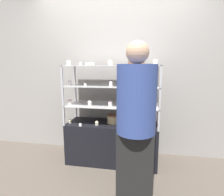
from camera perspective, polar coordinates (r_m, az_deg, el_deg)
name	(u,v)px	position (r m, az deg, el deg)	size (l,w,h in m)	color
ground_plane	(112,161)	(2.77, 0.00, -19.78)	(20.00, 20.00, 0.00)	brown
back_wall	(116,72)	(2.79, 1.38, 8.35)	(8.00, 0.05, 2.60)	gray
display_base	(112,142)	(2.64, 0.00, -14.25)	(1.28, 0.47, 0.58)	black
display_riser_lower	(112,106)	(2.47, 0.00, -2.55)	(1.28, 0.47, 0.27)	#B7B7BC
display_riser_middle	(112,87)	(2.43, 0.00, 3.74)	(1.28, 0.47, 0.27)	#B7B7BC
display_riser_upper	(112,67)	(2.42, 0.00, 10.17)	(1.28, 0.47, 0.27)	#B7B7BC
layer_cake_centerpiece	(114,119)	(2.53, 0.60, -6.79)	(0.19, 0.19, 0.13)	#DBBC84
sheet_cake_frosted	(136,63)	(2.32, 8.00, 11.40)	(0.21, 0.14, 0.07)	brown
cupcake_0	(70,121)	(2.61, -13.59, -7.34)	(0.05, 0.05, 0.06)	beige
cupcake_1	(97,123)	(2.45, -4.99, -8.18)	(0.05, 0.05, 0.06)	beige
cupcake_2	(125,123)	(2.46, 4.29, -8.11)	(0.05, 0.05, 0.06)	#CCB28C
cupcake_3	(153,126)	(2.41, 13.30, -8.78)	(0.05, 0.05, 0.06)	beige
price_tag_0	(80,125)	(2.43, -10.33, -8.60)	(0.04, 0.00, 0.04)	white
cupcake_4	(70,102)	(2.56, -13.61, -1.22)	(0.06, 0.06, 0.08)	white
cupcake_5	(90,103)	(2.42, -7.25, -1.64)	(0.06, 0.06, 0.08)	beige
cupcake_6	(110,104)	(2.36, -0.58, -1.82)	(0.06, 0.06, 0.08)	beige
cupcake_7	(132,104)	(2.36, 6.49, -1.92)	(0.06, 0.06, 0.08)	beige
cupcake_8	(156,105)	(2.35, 14.09, -2.20)	(0.06, 0.06, 0.08)	white
price_tag_1	(123,107)	(2.23, 3.71, -2.91)	(0.04, 0.00, 0.04)	white
cupcake_9	(70,83)	(2.54, -13.60, 4.83)	(0.05, 0.05, 0.07)	white
cupcake_10	(111,84)	(2.31, -0.37, 4.64)	(0.05, 0.05, 0.07)	white
cupcake_11	(155,84)	(2.31, 13.87, 4.36)	(0.05, 0.05, 0.07)	#CCB28C
price_tag_2	(85,85)	(2.30, -8.74, 4.24)	(0.04, 0.00, 0.04)	white
cupcake_12	(69,63)	(2.52, -13.92, 11.01)	(0.06, 0.06, 0.07)	white
cupcake_13	(110,63)	(2.36, -0.60, 11.39)	(0.06, 0.06, 0.07)	beige
cupcake_14	(155,62)	(2.27, 13.99, 11.19)	(0.06, 0.06, 0.07)	beige
price_tag_3	(80,64)	(2.31, -10.31, 10.99)	(0.04, 0.00, 0.04)	white
donut_glazed	(90,64)	(2.56, -7.25, 10.91)	(0.14, 0.14, 0.04)	#EFE5CC
customer_figure	(136,121)	(1.71, 7.79, -7.45)	(0.38, 0.38, 1.61)	black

